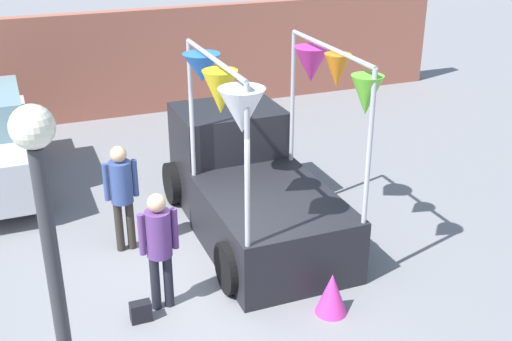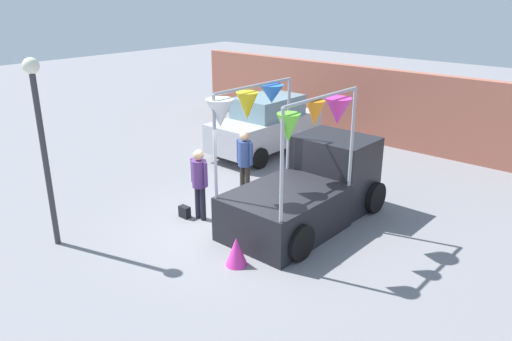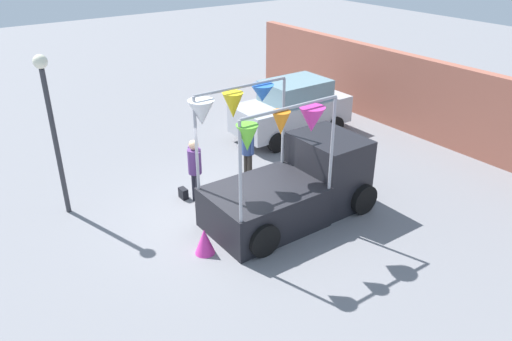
# 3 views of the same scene
# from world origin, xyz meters

# --- Properties ---
(ground_plane) EXTENTS (60.00, 60.00, 0.00)m
(ground_plane) POSITION_xyz_m (0.00, 0.00, 0.00)
(ground_plane) COLOR slate
(vendor_truck) EXTENTS (2.47, 4.14, 3.23)m
(vendor_truck) POSITION_xyz_m (1.01, 1.44, 0.90)
(vendor_truck) COLOR black
(vendor_truck) RESTS_ON ground
(parked_car) EXTENTS (1.88, 4.00, 1.88)m
(parked_car) POSITION_xyz_m (-3.04, 4.61, 0.94)
(parked_car) COLOR #B7B7BC
(parked_car) RESTS_ON ground
(person_customer) EXTENTS (0.53, 0.34, 1.72)m
(person_customer) POSITION_xyz_m (-0.91, -0.29, 1.04)
(person_customer) COLOR black
(person_customer) RESTS_ON ground
(person_vendor) EXTENTS (0.53, 0.34, 1.76)m
(person_vendor) POSITION_xyz_m (-1.07, 1.44, 1.07)
(person_vendor) COLOR #2D2823
(person_vendor) RESTS_ON ground
(handbag) EXTENTS (0.28, 0.16, 0.28)m
(handbag) POSITION_xyz_m (-1.26, -0.49, 0.14)
(handbag) COLOR black
(handbag) RESTS_ON ground
(street_lamp) EXTENTS (0.32, 0.32, 3.94)m
(street_lamp) POSITION_xyz_m (-2.33, -3.14, 2.57)
(street_lamp) COLOR #333338
(street_lamp) RESTS_ON ground
(brick_boundary_wall) EXTENTS (18.00, 0.36, 2.60)m
(brick_boundary_wall) POSITION_xyz_m (0.00, 8.12, 1.30)
(brick_boundary_wall) COLOR #9E5947
(brick_boundary_wall) RESTS_ON ground
(folded_kite_bundle_magenta) EXTENTS (0.49, 0.49, 0.60)m
(folded_kite_bundle_magenta) POSITION_xyz_m (1.17, -1.26, 0.30)
(folded_kite_bundle_magenta) COLOR #D83399
(folded_kite_bundle_magenta) RESTS_ON ground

